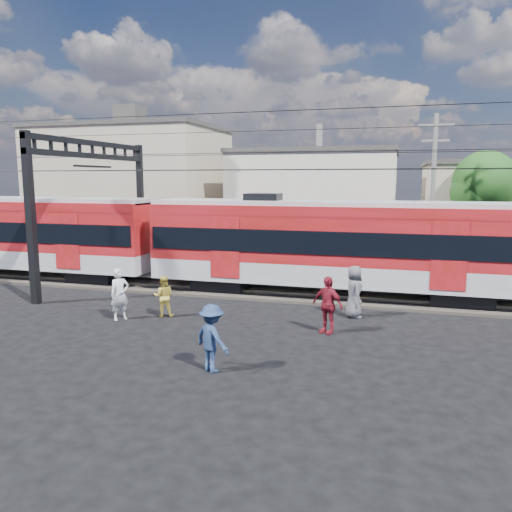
{
  "coord_description": "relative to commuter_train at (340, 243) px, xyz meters",
  "views": [
    {
      "loc": [
        4.28,
        -13.36,
        5.1
      ],
      "look_at": [
        -0.96,
        5.0,
        2.15
      ],
      "focal_mm": 35.0,
      "sensor_mm": 36.0,
      "label": 1
    }
  ],
  "objects": [
    {
      "name": "ground",
      "position": [
        -1.93,
        -8.0,
        -2.4
      ],
      "size": [
        120.0,
        120.0,
        0.0
      ],
      "primitive_type": "plane",
      "color": "black",
      "rests_on": "ground"
    },
    {
      "name": "track_bed",
      "position": [
        -1.93,
        0.0,
        -2.34
      ],
      "size": [
        70.0,
        3.4,
        0.12
      ],
      "primitive_type": "cube",
      "color": "#2D2823",
      "rests_on": "ground"
    },
    {
      "name": "rail_near",
      "position": [
        -1.93,
        -0.75,
        -2.22
      ],
      "size": [
        70.0,
        0.12,
        0.12
      ],
      "primitive_type": "cube",
      "color": "#59544C",
      "rests_on": "track_bed"
    },
    {
      "name": "rail_far",
      "position": [
        -1.93,
        0.75,
        -2.22
      ],
      "size": [
        70.0,
        0.12,
        0.12
      ],
      "primitive_type": "cube",
      "color": "#59544C",
      "rests_on": "track_bed"
    },
    {
      "name": "commuter_train",
      "position": [
        0.0,
        0.0,
        0.0
      ],
      "size": [
        50.3,
        3.08,
        4.17
      ],
      "color": "black",
      "rests_on": "ground"
    },
    {
      "name": "catenary",
      "position": [
        -10.58,
        -0.0,
        2.73
      ],
      "size": [
        70.0,
        9.3,
        7.52
      ],
      "color": "black",
      "rests_on": "ground"
    },
    {
      "name": "building_west",
      "position": [
        -18.93,
        16.0,
        2.25
      ],
      "size": [
        14.28,
        10.2,
        9.3
      ],
      "color": "tan",
      "rests_on": "ground"
    },
    {
      "name": "building_midwest",
      "position": [
        -3.93,
        19.0,
        1.25
      ],
      "size": [
        12.24,
        12.24,
        7.3
      ],
      "color": "beige",
      "rests_on": "ground"
    },
    {
      "name": "utility_pole_mid",
      "position": [
        4.07,
        7.0,
        2.13
      ],
      "size": [
        1.8,
        0.24,
        8.5
      ],
      "color": "slate",
      "rests_on": "ground"
    },
    {
      "name": "tree_near",
      "position": [
        7.26,
        10.09,
        2.26
      ],
      "size": [
        3.82,
        3.64,
        6.72
      ],
      "color": "#382619",
      "rests_on": "ground"
    },
    {
      "name": "pedestrian_a",
      "position": [
        -7.29,
        -5.66,
        -1.46
      ],
      "size": [
        0.79,
        0.82,
        1.88
      ],
      "primitive_type": "imported",
      "rotation": [
        0.0,
        0.0,
        0.87
      ],
      "color": "silver",
      "rests_on": "ground"
    },
    {
      "name": "pedestrian_b",
      "position": [
        -5.95,
        -4.85,
        -1.62
      ],
      "size": [
        0.91,
        0.8,
        1.55
      ],
      "primitive_type": "imported",
      "rotation": [
        0.0,
        0.0,
        3.48
      ],
      "color": "gold",
      "rests_on": "ground"
    },
    {
      "name": "pedestrian_c",
      "position": [
        -2.27,
        -9.42,
        -1.48
      ],
      "size": [
        1.37,
        1.18,
        1.83
      ],
      "primitive_type": "imported",
      "rotation": [
        0.0,
        0.0,
        2.62
      ],
      "color": "navy",
      "rests_on": "ground"
    },
    {
      "name": "pedestrian_d",
      "position": [
        0.21,
        -5.22,
        -1.44
      ],
      "size": [
        1.22,
        0.92,
        1.93
      ],
      "primitive_type": "imported",
      "rotation": [
        0.0,
        0.0,
        -0.45
      ],
      "color": "maroon",
      "rests_on": "ground"
    },
    {
      "name": "pedestrian_e",
      "position": [
        0.9,
        -3.03,
        -1.43
      ],
      "size": [
        0.93,
        1.12,
        1.95
      ],
      "primitive_type": "imported",
      "rotation": [
        0.0,
        0.0,
        1.96
      ],
      "color": "#505155",
      "rests_on": "ground"
    }
  ]
}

